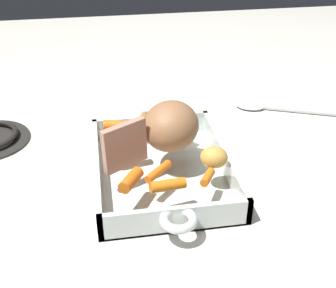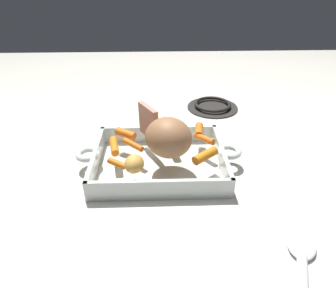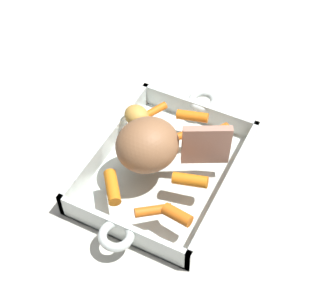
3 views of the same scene
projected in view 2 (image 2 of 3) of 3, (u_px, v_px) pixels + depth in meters
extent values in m
plane|color=silver|center=(161.00, 167.00, 0.76)|extent=(2.25, 2.25, 0.00)
cube|color=silver|center=(161.00, 165.00, 0.75)|extent=(0.32, 0.25, 0.01)
cube|color=silver|center=(160.00, 135.00, 0.84)|extent=(0.32, 0.01, 0.05)
cube|color=silver|center=(162.00, 190.00, 0.64)|extent=(0.32, 0.01, 0.05)
cube|color=silver|center=(223.00, 157.00, 0.75)|extent=(0.01, 0.25, 0.05)
cube|color=silver|center=(98.00, 160.00, 0.74)|extent=(0.01, 0.25, 0.05)
torus|color=silver|center=(231.00, 152.00, 0.74)|extent=(0.06, 0.06, 0.01)
torus|color=silver|center=(89.00, 154.00, 0.73)|extent=(0.06, 0.06, 0.01)
ellipsoid|color=#9C6A45|center=(170.00, 138.00, 0.69)|extent=(0.15, 0.15, 0.09)
cube|color=tan|center=(150.00, 122.00, 0.77)|extent=(0.05, 0.08, 0.09)
cylinder|color=orange|center=(201.00, 130.00, 0.79)|extent=(0.03, 0.05, 0.02)
cylinder|color=orange|center=(207.00, 156.00, 0.69)|extent=(0.06, 0.06, 0.02)
cylinder|color=orange|center=(127.00, 134.00, 0.78)|extent=(0.06, 0.05, 0.02)
cylinder|color=orange|center=(119.00, 163.00, 0.67)|extent=(0.05, 0.03, 0.02)
cylinder|color=orange|center=(173.00, 133.00, 0.78)|extent=(0.03, 0.06, 0.03)
cylinder|color=orange|center=(116.00, 146.00, 0.73)|extent=(0.03, 0.06, 0.02)
cylinder|color=orange|center=(135.00, 145.00, 0.74)|extent=(0.06, 0.05, 0.02)
cylinder|color=orange|center=(206.00, 139.00, 0.76)|extent=(0.05, 0.06, 0.02)
ellipsoid|color=gold|center=(136.00, 164.00, 0.65)|extent=(0.05, 0.06, 0.04)
cylinder|color=#282623|center=(214.00, 107.00, 1.06)|extent=(0.17, 0.17, 0.01)
torus|color=black|center=(214.00, 104.00, 1.05)|extent=(0.13, 0.13, 0.01)
ellipsoid|color=white|center=(304.00, 244.00, 0.54)|extent=(0.07, 0.08, 0.01)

